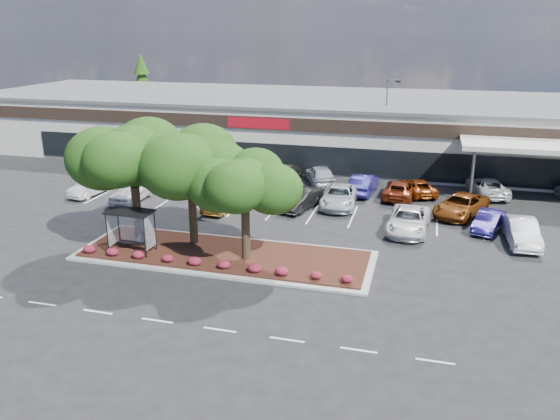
# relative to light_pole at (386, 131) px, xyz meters

# --- Properties ---
(ground) EXTENTS (160.00, 160.00, 0.00)m
(ground) POSITION_rel_light_pole_xyz_m (-5.49, -28.01, -3.85)
(ground) COLOR black
(ground) RESTS_ON ground
(retail_store) EXTENTS (80.40, 25.20, 6.25)m
(retail_store) POSITION_rel_light_pole_xyz_m (-5.42, 5.90, -0.69)
(retail_store) COLOR beige
(retail_store) RESTS_ON ground
(landscape_island) EXTENTS (18.00, 6.00, 0.26)m
(landscape_island) POSITION_rel_light_pole_xyz_m (-7.49, -24.01, -3.72)
(landscape_island) COLOR #A0A19B
(landscape_island) RESTS_ON ground
(lane_markings) EXTENTS (33.12, 20.06, 0.01)m
(lane_markings) POSITION_rel_light_pole_xyz_m (-5.63, -17.59, -3.84)
(lane_markings) COLOR silver
(lane_markings) RESTS_ON ground
(shrub_row) EXTENTS (17.00, 0.80, 0.50)m
(shrub_row) POSITION_rel_light_pole_xyz_m (-7.49, -26.11, -3.34)
(shrub_row) COLOR maroon
(shrub_row) RESTS_ON landscape_island
(bus_shelter) EXTENTS (2.75, 1.55, 2.59)m
(bus_shelter) POSITION_rel_light_pole_xyz_m (-12.99, -25.06, -1.54)
(bus_shelter) COLOR black
(bus_shelter) RESTS_ON landscape_island
(island_tree_west) EXTENTS (7.20, 7.20, 7.89)m
(island_tree_west) POSITION_rel_light_pole_xyz_m (-13.49, -23.51, 0.36)
(island_tree_west) COLOR #18330F
(island_tree_west) RESTS_ON landscape_island
(island_tree_mid) EXTENTS (6.60, 6.60, 7.32)m
(island_tree_mid) POSITION_rel_light_pole_xyz_m (-9.99, -22.81, 0.07)
(island_tree_mid) COLOR #18330F
(island_tree_mid) RESTS_ON landscape_island
(island_tree_east) EXTENTS (5.80, 5.80, 6.50)m
(island_tree_east) POSITION_rel_light_pole_xyz_m (-5.99, -24.31, -0.34)
(island_tree_east) COLOR #18330F
(island_tree_east) RESTS_ON landscape_island
(conifer_north_west) EXTENTS (4.40, 4.40, 10.00)m
(conifer_north_west) POSITION_rel_light_pole_xyz_m (-35.49, 17.99, 1.15)
(conifer_north_west) COLOR #18330F
(conifer_north_west) RESTS_ON ground
(person_waiting) EXTENTS (0.59, 0.42, 1.54)m
(person_waiting) POSITION_rel_light_pole_xyz_m (-12.16, -24.81, -2.82)
(person_waiting) COLOR #594C47
(person_waiting) RESTS_ON landscape_island
(light_pole) EXTENTS (1.43, 0.51, 8.76)m
(light_pole) POSITION_rel_light_pole_xyz_m (0.00, 0.00, 0.00)
(light_pole) COLOR #A0A19B
(light_pole) RESTS_ON ground
(car_0) EXTENTS (2.02, 4.48, 1.43)m
(car_0) POSITION_rel_light_pole_xyz_m (-22.83, -14.69, -3.14)
(car_0) COLOR silver
(car_0) RESTS_ON ground
(car_1) EXTENTS (2.00, 4.92, 1.67)m
(car_1) POSITION_rel_light_pole_xyz_m (-18.67, -15.20, -3.01)
(car_1) COLOR white
(car_1) RESTS_ON ground
(car_2) EXTENTS (1.89, 4.75, 1.54)m
(car_2) POSITION_rel_light_pole_xyz_m (-10.84, -15.50, -3.08)
(car_2) COLOR brown
(car_2) RESTS_ON ground
(car_3) EXTENTS (2.81, 5.01, 1.56)m
(car_3) POSITION_rel_light_pole_xyz_m (-5.14, -13.69, -3.07)
(car_3) COLOR black
(car_3) RESTS_ON ground
(car_4) EXTENTS (3.00, 5.86, 1.58)m
(car_4) POSITION_rel_light_pole_xyz_m (-2.39, -12.29, -3.06)
(car_4) COLOR #B4BCC1
(car_4) RESTS_ON ground
(car_5) EXTENTS (2.95, 5.80, 1.57)m
(car_5) POSITION_rel_light_pole_xyz_m (3.06, -16.55, -3.06)
(car_5) COLOR silver
(car_5) RESTS_ON ground
(car_6) EXTENTS (4.69, 6.19, 1.56)m
(car_6) POSITION_rel_light_pole_xyz_m (6.66, -12.17, -3.07)
(car_6) COLOR #6B310C
(car_6) RESTS_ON ground
(car_7) EXTENTS (2.66, 4.38, 1.36)m
(car_7) POSITION_rel_light_pole_xyz_m (8.37, -14.99, -3.17)
(car_7) COLOR navy
(car_7) RESTS_ON ground
(car_8) EXTENTS (1.98, 4.98, 1.61)m
(car_8) POSITION_rel_light_pole_xyz_m (10.19, -17.00, -3.04)
(car_8) COLOR white
(car_8) RESTS_ON ground
(car_9) EXTENTS (3.25, 5.26, 1.67)m
(car_9) POSITION_rel_light_pole_xyz_m (-18.57, -6.57, -3.01)
(car_9) COLOR silver
(car_9) RESTS_ON ground
(car_10) EXTENTS (2.57, 5.74, 1.64)m
(car_10) POSITION_rel_light_pole_xyz_m (-16.15, -6.17, -3.03)
(car_10) COLOR #595A60
(car_10) RESTS_ON ground
(car_11) EXTENTS (2.56, 5.31, 1.68)m
(car_11) POSITION_rel_light_pole_xyz_m (-8.22, -6.23, -3.01)
(car_11) COLOR black
(car_11) RESTS_ON ground
(car_12) EXTENTS (3.92, 5.45, 1.72)m
(car_12) POSITION_rel_light_pole_xyz_m (-5.06, -6.50, -2.99)
(car_12) COLOR #B5BAC0
(car_12) RESTS_ON ground
(car_13) EXTENTS (2.26, 5.16, 1.65)m
(car_13) POSITION_rel_light_pole_xyz_m (-0.98, -8.30, -3.03)
(car_13) COLOR navy
(car_13) RESTS_ON ground
(car_14) EXTENTS (2.70, 5.30, 1.43)m
(car_14) POSITION_rel_light_pole_xyz_m (2.01, -8.90, -3.13)
(car_14) COLOR maroon
(car_14) RESTS_ON ground
(car_15) EXTENTS (3.82, 5.25, 1.33)m
(car_15) POSITION_rel_light_pole_xyz_m (3.34, -7.52, -3.19)
(car_15) COLOR #6E2505
(car_15) RESTS_ON ground
(car_16) EXTENTS (3.55, 5.82, 1.51)m
(car_16) POSITION_rel_light_pole_xyz_m (8.96, -6.30, -3.10)
(car_16) COLOR silver
(car_16) RESTS_ON ground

